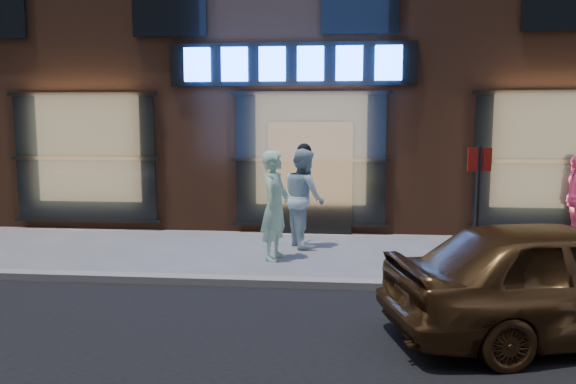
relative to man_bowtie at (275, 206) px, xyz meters
name	(u,v)px	position (x,y,z in m)	size (l,w,h in m)	color
ground	(295,287)	(0.48, -1.61, -0.96)	(90.00, 90.00, 0.00)	slate
curb	(295,283)	(0.48, -1.61, -0.90)	(60.00, 0.25, 0.12)	gray
storefront_building	(319,21)	(0.48, 6.37, 4.19)	(30.20, 8.28, 10.30)	#54301E
man_bowtie	(275,206)	(0.00, 0.00, 0.00)	(0.70, 0.46, 1.91)	#C2FFDB
man_cap	(304,197)	(0.43, 1.09, 0.00)	(0.93, 0.72, 1.91)	silver
passerby	(576,198)	(5.86, 2.09, -0.09)	(1.02, 0.43, 1.74)	#BE4E85
gold_sedan	(565,279)	(3.65, -3.27, -0.27)	(1.62, 4.02, 1.37)	brown
sign_post	(478,204)	(3.08, -1.51, 0.30)	(0.33, 0.07, 2.08)	#262628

